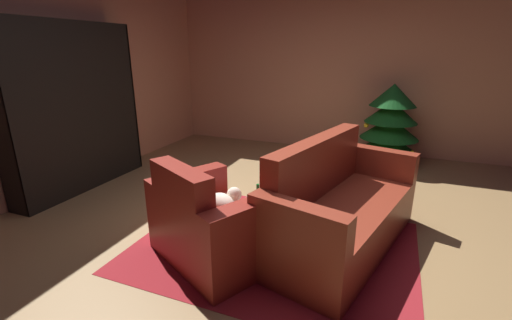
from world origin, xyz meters
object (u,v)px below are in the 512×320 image
bookshelf_unit (82,109)px  armchair_red (212,225)px  decorated_tree (390,124)px  coffee_table (274,210)px  couch_red (339,211)px  bottle_on_table (258,200)px  book_stack_on_table (270,197)px

bookshelf_unit → armchair_red: 2.62m
decorated_tree → coffee_table: bearing=-106.2°
armchair_red → couch_red: (0.97, 0.63, 0.02)m
decorated_tree → bottle_on_table: bearing=-107.2°
couch_red → book_stack_on_table: bearing=-160.2°
armchair_red → coffee_table: bearing=40.7°
armchair_red → decorated_tree: size_ratio=1.03×
couch_red → bookshelf_unit: bearing=174.6°
couch_red → bottle_on_table: size_ratio=8.20×
book_stack_on_table → bottle_on_table: size_ratio=0.97×
couch_red → bottle_on_table: bearing=-147.7°
bookshelf_unit → armchair_red: (2.35, -0.95, -0.70)m
bookshelf_unit → couch_red: bookshelf_unit is taller
coffee_table → book_stack_on_table: 0.13m
couch_red → book_stack_on_table: 0.65m
couch_red → bottle_on_table: 0.77m
armchair_red → bottle_on_table: 0.44m
couch_red → coffee_table: couch_red is taller
coffee_table → couch_red: bearing=26.1°
coffee_table → bottle_on_table: 0.22m
book_stack_on_table → bottle_on_table: bottle_on_table is taller
armchair_red → coffee_table: armchair_red is taller
couch_red → bottle_on_table: couch_red is taller
bookshelf_unit → armchair_red: bookshelf_unit is taller
book_stack_on_table → bottle_on_table: bearing=-103.1°
armchair_red → coffee_table: (0.43, 0.37, 0.05)m
armchair_red → couch_red: bearing=33.2°
couch_red → coffee_table: 0.60m
armchair_red → bottle_on_table: bearing=34.7°
armchair_red → book_stack_on_table: 0.58m
bookshelf_unit → book_stack_on_table: 2.82m
coffee_table → book_stack_on_table: (-0.06, 0.05, 0.10)m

